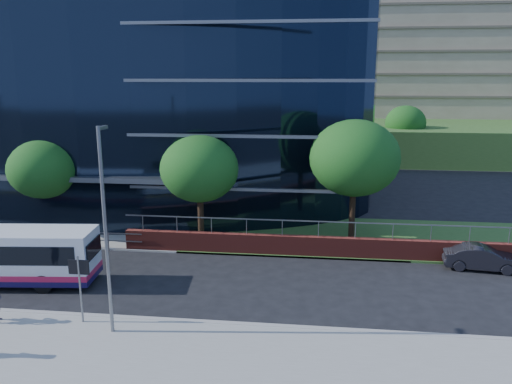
# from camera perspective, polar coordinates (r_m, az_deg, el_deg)

# --- Properties ---
(ground) EXTENTS (200.00, 200.00, 0.00)m
(ground) POSITION_cam_1_polar(r_m,az_deg,el_deg) (25.51, -26.87, -11.14)
(ground) COLOR black
(ground) RESTS_ON ground
(far_forecourt) EXTENTS (50.00, 8.00, 0.10)m
(far_forecourt) POSITION_cam_1_polar(r_m,az_deg,el_deg) (37.30, -25.43, -3.40)
(far_forecourt) COLOR gray
(far_forecourt) RESTS_ON ground
(grass_verge) EXTENTS (36.00, 8.00, 0.12)m
(grass_verge) POSITION_cam_1_polar(r_m,az_deg,el_deg) (33.37, 24.54, -5.16)
(grass_verge) COLOR #2D511E
(grass_verge) RESTS_ON ground
(glass_office) EXTENTS (44.00, 23.10, 16.00)m
(glass_office) POSITION_cam_1_polar(r_m,az_deg,el_deg) (43.75, -17.37, 10.16)
(glass_office) COLOR black
(glass_office) RESTS_ON ground
(retaining_wall) EXTENTS (34.00, 0.40, 2.11)m
(retaining_wall) POSITION_cam_1_polar(r_m,az_deg,el_deg) (28.75, 19.21, -6.40)
(retaining_wall) COLOR maroon
(retaining_wall) RESTS_ON ground
(apartment_block) EXTENTS (60.00, 42.00, 30.00)m
(apartment_block) POSITION_cam_1_polar(r_m,az_deg,el_deg) (78.55, 20.78, 13.30)
(apartment_block) COLOR #2D511E
(apartment_block) RESTS_ON ground
(street_sign) EXTENTS (0.85, 0.09, 2.80)m
(street_sign) POSITION_cam_1_polar(r_m,az_deg,el_deg) (21.26, -19.55, -8.98)
(street_sign) COLOR slate
(street_sign) RESTS_ON pavement_near
(tree_far_b) EXTENTS (4.29, 4.29, 6.05)m
(tree_far_b) POSITION_cam_1_polar(r_m,az_deg,el_deg) (33.61, -23.12, 2.41)
(tree_far_b) COLOR black
(tree_far_b) RESTS_ON ground
(tree_far_c) EXTENTS (4.62, 4.62, 6.51)m
(tree_far_c) POSITION_cam_1_polar(r_m,az_deg,el_deg) (29.41, -6.47, 2.63)
(tree_far_c) COLOR black
(tree_far_c) RESTS_ON ground
(tree_far_d) EXTENTS (5.28, 5.28, 7.44)m
(tree_far_d) POSITION_cam_1_polar(r_m,az_deg,el_deg) (29.62, 11.20, 3.82)
(tree_far_d) COLOR black
(tree_far_d) RESTS_ON ground
(tree_dist_e) EXTENTS (4.62, 4.62, 6.51)m
(tree_dist_e) POSITION_cam_1_polar(r_m,az_deg,el_deg) (60.29, 16.70, 7.59)
(tree_dist_e) COLOR black
(tree_dist_e) RESTS_ON ground
(streetlight_east) EXTENTS (0.15, 0.77, 8.00)m
(streetlight_east) POSITION_cam_1_polar(r_m,az_deg,el_deg) (19.40, -16.83, -3.73)
(streetlight_east) COLOR slate
(streetlight_east) RESTS_ON pavement_near
(parked_car) EXTENTS (4.00, 1.79, 1.28)m
(parked_car) POSITION_cam_1_polar(r_m,az_deg,el_deg) (28.67, 24.43, -6.86)
(parked_car) COLOR black
(parked_car) RESTS_ON ground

